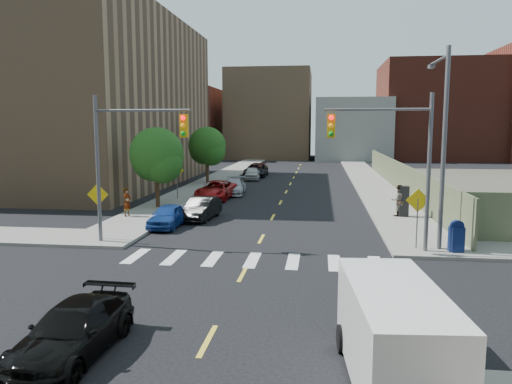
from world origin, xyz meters
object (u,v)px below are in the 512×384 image
(parked_car_blue, at_px, (168,216))
(parked_car_grey, at_px, (256,170))
(payphone, at_px, (404,201))
(parked_car_silver, at_px, (233,186))
(pedestrian_west, at_px, (127,202))
(mailbox, at_px, (456,236))
(parked_car_red, at_px, (216,190))
(cargo_van, at_px, (393,331))
(parked_car_maroon, at_px, (259,169))
(pedestrian_east, at_px, (399,201))
(parked_car_black, at_px, (201,208))
(parked_car_white, at_px, (252,173))
(black_sedan, at_px, (73,331))

(parked_car_blue, xyz_separation_m, parked_car_grey, (1.28, 28.32, 0.07))
(payphone, bearing_deg, parked_car_blue, -161.42)
(parked_car_silver, xyz_separation_m, pedestrian_west, (-4.55, -11.41, 0.34))
(parked_car_silver, distance_m, mailbox, 22.11)
(parked_car_blue, xyz_separation_m, payphone, (13.42, 4.33, 0.44))
(parked_car_red, xyz_separation_m, cargo_van, (9.51, -26.49, 0.45))
(parked_car_blue, height_order, parked_car_maroon, parked_car_maroon)
(parked_car_silver, relative_size, parked_car_maroon, 1.15)
(pedestrian_east, bearing_deg, parked_car_grey, -71.28)
(parked_car_grey, height_order, payphone, payphone)
(parked_car_black, relative_size, pedestrian_west, 2.35)
(parked_car_grey, bearing_deg, payphone, -63.92)
(parked_car_white, distance_m, parked_car_grey, 3.36)
(cargo_van, bearing_deg, parked_car_maroon, 95.80)
(mailbox, distance_m, pedestrian_west, 18.70)
(parked_car_black, relative_size, parked_car_red, 0.79)
(parked_car_grey, bearing_deg, black_sedan, -89.24)
(parked_car_maroon, bearing_deg, parked_car_red, -91.19)
(pedestrian_east, bearing_deg, cargo_van, 73.64)
(cargo_van, bearing_deg, parked_car_silver, 101.68)
(parked_car_white, distance_m, black_sedan, 40.41)
(black_sedan, distance_m, payphone, 22.61)
(parked_car_black, distance_m, mailbox, 14.65)
(parked_car_white, height_order, pedestrian_east, pedestrian_east)
(parked_car_grey, xyz_separation_m, black_sedan, (1.15, -43.75, -0.08))
(payphone, bearing_deg, parked_car_silver, 143.05)
(parked_car_blue, relative_size, pedestrian_east, 1.96)
(parked_car_maroon, relative_size, payphone, 2.16)
(pedestrian_west, bearing_deg, payphone, -70.62)
(cargo_van, bearing_deg, black_sedan, 173.16)
(parked_car_black, relative_size, parked_car_silver, 0.88)
(pedestrian_east, bearing_deg, pedestrian_west, -0.24)
(cargo_van, height_order, payphone, cargo_van)
(parked_car_blue, xyz_separation_m, parked_car_red, (0.48, 10.79, 0.07))
(parked_car_white, height_order, pedestrian_west, pedestrian_west)
(parked_car_grey, bearing_deg, parked_car_maroon, 88.81)
(parked_car_blue, height_order, mailbox, mailbox)
(parked_car_white, bearing_deg, pedestrian_east, -65.93)
(cargo_van, bearing_deg, pedestrian_east, 76.38)
(parked_car_white, relative_size, parked_car_grey, 0.77)
(parked_car_blue, bearing_deg, pedestrian_west, 146.24)
(parked_car_blue, xyz_separation_m, cargo_van, (9.99, -15.70, 0.52))
(black_sedan, xyz_separation_m, pedestrian_west, (-5.68, 17.70, 0.38))
(parked_car_white, xyz_separation_m, payphone, (12.12, -20.63, 0.41))
(parked_car_maroon, bearing_deg, parked_car_silver, -88.83)
(parked_car_grey, bearing_deg, parked_car_white, -90.43)
(parked_car_silver, xyz_separation_m, mailbox, (12.99, -17.88, 0.16))
(mailbox, height_order, payphone, payphone)
(parked_car_grey, bearing_deg, parked_car_red, -93.38)
(payphone, bearing_deg, mailbox, -83.46)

